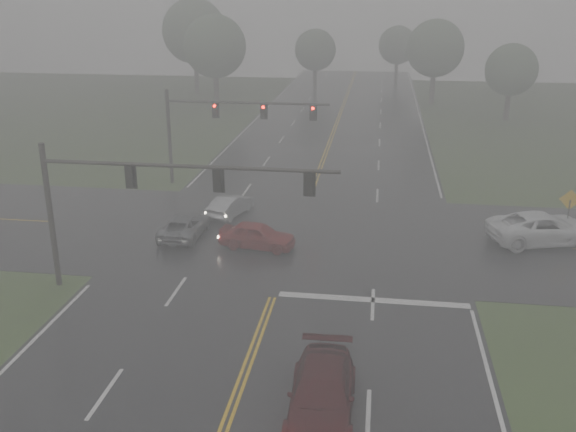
% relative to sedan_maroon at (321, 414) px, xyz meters
% --- Properties ---
extents(main_road, '(18.00, 160.00, 0.02)m').
position_rel_sedan_maroon_xyz_m(main_road, '(-2.98, 14.06, 0.00)').
color(main_road, black).
rests_on(main_road, ground).
extents(cross_street, '(120.00, 14.00, 0.02)m').
position_rel_sedan_maroon_xyz_m(cross_street, '(-2.98, 16.06, 0.00)').
color(cross_street, black).
rests_on(cross_street, ground).
extents(stop_bar, '(8.50, 0.50, 0.01)m').
position_rel_sedan_maroon_xyz_m(stop_bar, '(1.52, 8.46, 0.00)').
color(stop_bar, silver).
rests_on(stop_bar, ground).
extents(sedan_maroon, '(2.22, 5.29, 1.52)m').
position_rel_sedan_maroon_xyz_m(sedan_maroon, '(0.00, 0.00, 0.00)').
color(sedan_maroon, '#36090C').
rests_on(sedan_maroon, ground).
extents(sedan_red, '(4.29, 2.20, 1.40)m').
position_rel_sedan_maroon_xyz_m(sedan_red, '(-4.76, 13.84, 0.00)').
color(sedan_red, maroon).
rests_on(sedan_red, ground).
extents(sedan_silver, '(2.38, 4.03, 1.26)m').
position_rel_sedan_maroon_xyz_m(sedan_silver, '(-7.36, 18.80, 0.00)').
color(sedan_silver, '#93969A').
rests_on(sedan_silver, ground).
extents(car_grey, '(2.17, 4.51, 1.24)m').
position_rel_sedan_maroon_xyz_m(car_grey, '(-9.11, 14.91, 0.00)').
color(car_grey, '#515258').
rests_on(car_grey, ground).
extents(pickup_white, '(6.54, 4.34, 1.67)m').
position_rel_sedan_maroon_xyz_m(pickup_white, '(10.57, 16.82, 0.00)').
color(pickup_white, white).
rests_on(pickup_white, ground).
extents(signal_gantry_near, '(13.26, 0.30, 6.81)m').
position_rel_sedan_maroon_xyz_m(signal_gantry_near, '(-9.04, 8.05, 4.81)').
color(signal_gantry_near, black).
rests_on(signal_gantry_near, ground).
extents(signal_gantry_far, '(11.41, 0.34, 6.67)m').
position_rel_sedan_maroon_xyz_m(signal_gantry_far, '(-9.69, 25.17, 4.67)').
color(signal_gantry_far, black).
rests_on(signal_gantry_far, ground).
extents(sign_diamond_east, '(1.15, 0.19, 2.77)m').
position_rel_sedan_maroon_xyz_m(sign_diamond_east, '(12.06, 17.89, 1.87)').
color(sign_diamond_east, black).
rests_on(sign_diamond_east, ground).
extents(tree_nw_a, '(7.21, 7.21, 10.60)m').
position_rel_sedan_maroon_xyz_m(tree_nw_a, '(-17.75, 56.43, 6.97)').
color(tree_nw_a, '#352822').
rests_on(tree_nw_a, ground).
extents(tree_ne_a, '(6.79, 6.79, 9.98)m').
position_rel_sedan_maroon_xyz_m(tree_ne_a, '(7.57, 62.37, 6.56)').
color(tree_ne_a, '#352822').
rests_on(tree_ne_a, ground).
extents(tree_n_mid, '(5.60, 5.60, 8.23)m').
position_rel_sedan_maroon_xyz_m(tree_n_mid, '(-7.67, 71.57, 5.41)').
color(tree_n_mid, '#352822').
rests_on(tree_n_mid, ground).
extents(tree_e_near, '(5.42, 5.42, 7.96)m').
position_rel_sedan_maroon_xyz_m(tree_e_near, '(14.80, 53.18, 5.23)').
color(tree_e_near, '#352822').
rests_on(tree_e_near, ground).
extents(tree_nw_b, '(8.32, 8.32, 12.22)m').
position_rel_sedan_maroon_xyz_m(tree_nw_b, '(-22.88, 66.00, 8.05)').
color(tree_nw_b, '#352822').
rests_on(tree_nw_b, ground).
extents(tree_n_far, '(5.61, 5.61, 8.24)m').
position_rel_sedan_maroon_xyz_m(tree_n_far, '(3.53, 81.16, 5.42)').
color(tree_n_far, '#352822').
rests_on(tree_n_far, ground).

